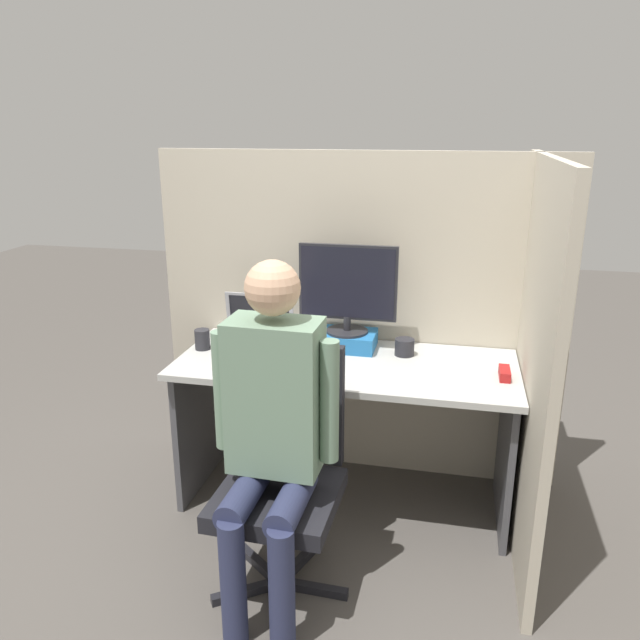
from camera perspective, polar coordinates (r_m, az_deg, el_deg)
ground_plane at (r=2.99m, az=0.98°, el=-19.43°), size 12.00×12.00×0.00m
cubicle_panel_back at (r=3.22m, az=3.51°, el=0.19°), size 2.08×0.05×1.68m
cubicle_panel_right at (r=2.80m, az=18.76°, el=-3.45°), size 0.04×1.31×1.68m
desk at (r=2.99m, az=2.32°, el=-6.92°), size 1.58×0.67×0.74m
paper_box at (r=3.08m, az=2.47°, el=-1.84°), size 0.28×0.21×0.08m
monitor at (r=3.00m, az=2.55°, el=2.97°), size 0.48×0.20×0.43m
laptop at (r=3.10m, az=-5.89°, el=-1.58°), size 0.35×0.24×0.26m
mouse at (r=2.82m, az=-2.42°, el=-4.20°), size 0.07×0.05×0.04m
stapler at (r=2.84m, az=16.52°, el=-4.70°), size 0.05×0.13×0.04m
carrot_toy at (r=2.74m, az=-1.54°, el=-4.81°), size 0.04×0.14×0.04m
office_chair at (r=2.56m, az=-3.38°, el=-13.32°), size 0.52×0.57×0.96m
person at (r=2.29m, az=-4.44°, el=-9.11°), size 0.48×0.46×1.35m
coffee_mug at (r=3.01m, az=7.73°, el=-2.47°), size 0.09×0.09×0.08m
pen_cup at (r=3.11m, az=-10.71°, el=-1.75°), size 0.07×0.07×0.10m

